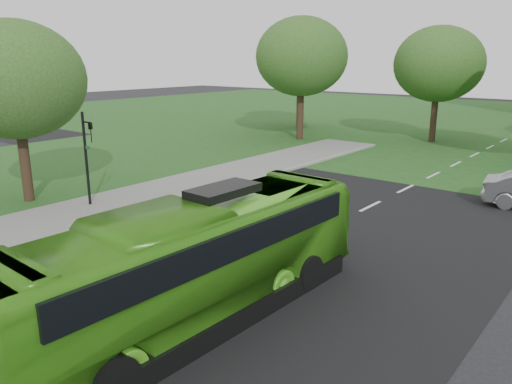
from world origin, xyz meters
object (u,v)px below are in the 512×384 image
Objects in this scene: tree_park_f at (300,63)px; bus at (194,262)px; traffic_light at (87,153)px; tree_side_near at (15,80)px; tree_park_b at (439,64)px; tree_park_a at (301,57)px.

tree_park_f is 0.81× the size of bus.
tree_side_near is at bearing -176.71° from traffic_light.
tree_park_f reaches higher than bus.
traffic_light is at bearing 19.44° from tree_side_near.
tree_side_near is at bearing 170.13° from bus.
tree_park_b is at bearing 73.45° from tree_side_near.
tree_park_f is 29.59m from traffic_light.
tree_park_b is at bearing 31.98° from tree_park_a.
tree_park_a is at bearing 120.40° from bus.
tree_side_near is at bearing -81.16° from tree_park_f.
tree_park_f is at bearing 89.47° from traffic_light.
bus is at bearing -11.49° from tree_side_near.
tree_side_near is 1.92× the size of traffic_light.
tree_park_f is at bearing 121.55° from bus.
bus is at bearing -36.80° from traffic_light.
tree_side_near is (4.58, -29.47, -0.53)m from tree_park_f.
traffic_light is (7.91, -28.29, -3.58)m from tree_park_f.
tree_park_f is (-13.20, 0.45, 0.04)m from tree_park_b.
tree_park_b is at bearing -1.97° from tree_park_f.
tree_side_near is at bearing -89.05° from tree_park_a.
tree_park_a is 2.28× the size of traffic_light.
tree_park_a reaches higher than bus.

